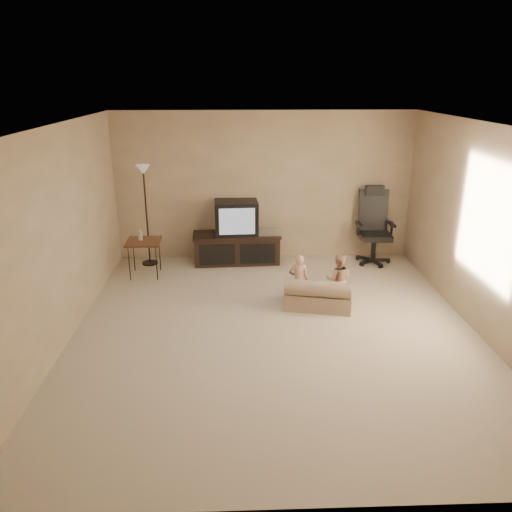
{
  "coord_description": "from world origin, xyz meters",
  "views": [
    {
      "loc": [
        -0.45,
        -5.56,
        2.98
      ],
      "look_at": [
        -0.22,
        0.6,
        0.78
      ],
      "focal_mm": 35.0,
      "sensor_mm": 36.0,
      "label": 1
    }
  ],
  "objects": [
    {
      "name": "side_table",
      "position": [
        -1.94,
        1.94,
        0.56
      ],
      "size": [
        0.53,
        0.53,
        0.78
      ],
      "rotation": [
        0.0,
        0.0,
        0.02
      ],
      "color": "brown",
      "rests_on": "floor"
    },
    {
      "name": "floor_lamp",
      "position": [
        -1.95,
        2.46,
        1.22
      ],
      "size": [
        0.26,
        0.26,
        1.68
      ],
      "color": "#2F2215",
      "rests_on": "floor"
    },
    {
      "name": "tv_stand",
      "position": [
        -0.47,
        2.49,
        0.44
      ],
      "size": [
        1.52,
        0.62,
        1.07
      ],
      "rotation": [
        0.0,
        0.0,
        0.05
      ],
      "color": "black",
      "rests_on": "floor"
    },
    {
      "name": "toddler_left",
      "position": [
        0.37,
        0.74,
        0.37
      ],
      "size": [
        0.29,
        0.22,
        0.74
      ],
      "primitive_type": "imported",
      "rotation": [
        0.0,
        0.0,
        3.06
      ],
      "color": "tan",
      "rests_on": "floor"
    },
    {
      "name": "toddler_right",
      "position": [
        0.92,
        0.74,
        0.37
      ],
      "size": [
        0.39,
        0.26,
        0.74
      ],
      "primitive_type": "imported",
      "rotation": [
        0.0,
        0.0,
        2.94
      ],
      "color": "tan",
      "rests_on": "floor"
    },
    {
      "name": "floor",
      "position": [
        0.0,
        0.0,
        0.0
      ],
      "size": [
        5.5,
        5.5,
        0.0
      ],
      "primitive_type": "plane",
      "color": "beige",
      "rests_on": "ground"
    },
    {
      "name": "child_sofa",
      "position": [
        0.63,
        0.62,
        0.18
      ],
      "size": [
        0.99,
        0.7,
        0.44
      ],
      "rotation": [
        0.0,
        0.0,
        -0.23
      ],
      "color": "tan",
      "rests_on": "floor"
    },
    {
      "name": "room_shell",
      "position": [
        0.0,
        0.0,
        1.52
      ],
      "size": [
        5.5,
        5.5,
        5.5
      ],
      "color": "silver",
      "rests_on": "floor"
    },
    {
      "name": "office_chair",
      "position": [
        1.85,
        2.43,
        0.46
      ],
      "size": [
        0.63,
        0.65,
        1.29
      ],
      "rotation": [
        0.0,
        0.0,
        -0.04
      ],
      "color": "black",
      "rests_on": "floor"
    }
  ]
}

